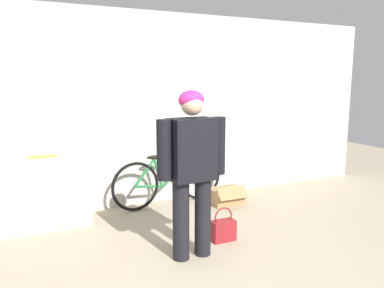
{
  "coord_description": "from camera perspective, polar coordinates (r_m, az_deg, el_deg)",
  "views": [
    {
      "loc": [
        -1.31,
        -2.02,
        1.69
      ],
      "look_at": [
        0.13,
        1.08,
        1.11
      ],
      "focal_mm": 35.0,
      "sensor_mm": 36.0,
      "label": 1
    }
  ],
  "objects": [
    {
      "name": "wall_back",
      "position": [
        5.06,
        -9.79,
        5.04
      ],
      "size": [
        8.0,
        0.07,
        2.6
      ],
      "color": "silver",
      "rests_on": "ground_plane"
    },
    {
      "name": "side_shelf",
      "position": [
        4.75,
        -21.6,
        -6.81
      ],
      "size": [
        1.01,
        0.51,
        0.81
      ],
      "color": "beige",
      "rests_on": "ground_plane"
    },
    {
      "name": "person",
      "position": [
        3.5,
        -0.01,
        -2.88
      ],
      "size": [
        0.69,
        0.28,
        1.61
      ],
      "rotation": [
        0.0,
        0.0,
        0.06
      ],
      "color": "black",
      "rests_on": "ground_plane"
    },
    {
      "name": "bicycle",
      "position": [
        5.15,
        -3.49,
        -5.45
      ],
      "size": [
        1.65,
        0.46,
        0.73
      ],
      "rotation": [
        0.0,
        0.0,
        0.09
      ],
      "color": "black",
      "rests_on": "ground_plane"
    },
    {
      "name": "banana",
      "position": [
        4.67,
        -21.87,
        -1.74
      ],
      "size": [
        0.36,
        0.1,
        0.04
      ],
      "color": "#EAD64C",
      "rests_on": "side_shelf"
    },
    {
      "name": "handbag",
      "position": [
        4.11,
        4.78,
        -12.85
      ],
      "size": [
        0.26,
        0.13,
        0.37
      ],
      "color": "maroon",
      "rests_on": "ground_plane"
    },
    {
      "name": "cardboard_box",
      "position": [
        5.29,
        5.21,
        -7.88
      ],
      "size": [
        0.45,
        0.41,
        0.27
      ],
      "color": "#A87F51",
      "rests_on": "ground_plane"
    }
  ]
}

